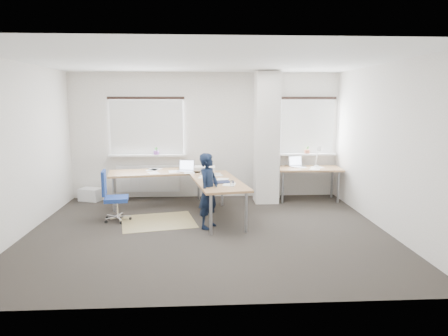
{
  "coord_description": "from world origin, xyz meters",
  "views": [
    {
      "loc": [
        -0.08,
        -6.49,
        2.17
      ],
      "look_at": [
        0.33,
        0.9,
        0.93
      ],
      "focal_mm": 32.0,
      "sensor_mm": 36.0,
      "label": 1
    }
  ],
  "objects": [
    {
      "name": "task_chair",
      "position": [
        -1.69,
        0.67,
        0.26
      ],
      "size": [
        0.51,
        0.51,
        0.94
      ],
      "rotation": [
        0.0,
        0.0,
        0.13
      ],
      "color": "navy",
      "rests_on": "ground"
    },
    {
      "name": "desk_main",
      "position": [
        -0.35,
        1.26,
        0.69
      ],
      "size": [
        2.82,
        2.63,
        0.96
      ],
      "rotation": [
        0.0,
        0.0,
        0.17
      ],
      "color": "#94633F",
      "rests_on": "ground"
    },
    {
      "name": "room_shell",
      "position": [
        0.18,
        0.45,
        1.75
      ],
      "size": [
        6.04,
        5.04,
        2.82
      ],
      "color": "beige",
      "rests_on": "ground"
    },
    {
      "name": "floor_mat",
      "position": [
        -0.89,
        0.58,
        0.0
      ],
      "size": [
        1.49,
        1.34,
        0.01
      ],
      "primitive_type": "cube",
      "rotation": [
        0.0,
        0.0,
        0.21
      ],
      "color": "olive",
      "rests_on": "ground"
    },
    {
      "name": "desk_side",
      "position": [
        2.25,
        2.03,
        0.69
      ],
      "size": [
        1.43,
        0.77,
        1.22
      ],
      "rotation": [
        0.0,
        0.0,
        -0.05
      ],
      "color": "#94633F",
      "rests_on": "ground"
    },
    {
      "name": "white_crate",
      "position": [
        -2.55,
        2.25,
        0.14
      ],
      "size": [
        0.53,
        0.45,
        0.27
      ],
      "primitive_type": "cube",
      "rotation": [
        0.0,
        0.0,
        -0.34
      ],
      "color": "white",
      "rests_on": "ground"
    },
    {
      "name": "ground",
      "position": [
        0.0,
        0.0,
        0.0
      ],
      "size": [
        6.0,
        6.0,
        0.0
      ],
      "primitive_type": "plane",
      "color": "black",
      "rests_on": "ground"
    },
    {
      "name": "person",
      "position": [
        0.02,
        0.2,
        0.65
      ],
      "size": [
        0.5,
        0.57,
        1.3
      ],
      "primitive_type": "imported",
      "rotation": [
        0.0,
        0.0,
        1.07
      ],
      "color": "black",
      "rests_on": "ground"
    }
  ]
}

